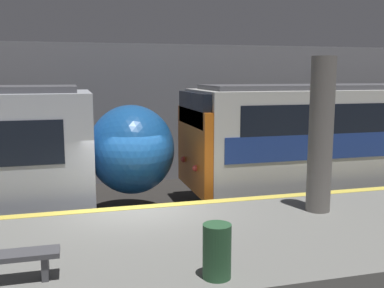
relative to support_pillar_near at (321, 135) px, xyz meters
name	(u,v)px	position (x,y,z in m)	size (l,w,h in m)	color
ground_plane	(139,246)	(-3.91, 1.46, -2.74)	(120.00, 120.00, 0.00)	#282623
platform	(157,265)	(-3.91, -0.85, -2.24)	(40.00, 4.62, 1.01)	slate
station_rear_barrier	(112,114)	(-3.91, 8.04, -0.14)	(50.00, 0.15, 5.21)	gray
support_pillar_near	(321,135)	(0.00, 0.00, 0.00)	(0.54, 0.54, 3.48)	slate
platform_bench	(8,261)	(-6.37, -1.98, -1.40)	(1.50, 0.40, 0.45)	#4C4C51
trash_bin	(217,251)	(-3.31, -2.65, -1.32)	(0.44, 0.44, 0.85)	#2D5B38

